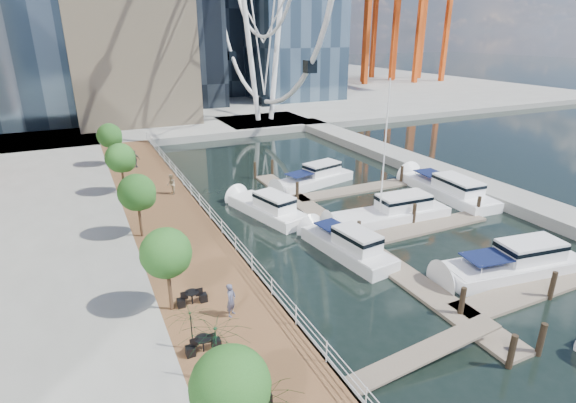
# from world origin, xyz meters

# --- Properties ---
(ground) EXTENTS (520.00, 520.00, 0.00)m
(ground) POSITION_xyz_m (0.00, 0.00, 0.00)
(ground) COLOR black
(ground) RESTS_ON ground
(boardwalk) EXTENTS (6.00, 60.00, 1.00)m
(boardwalk) POSITION_xyz_m (-9.00, 15.00, 0.50)
(boardwalk) COLOR brown
(boardwalk) RESTS_ON ground
(seawall) EXTENTS (0.25, 60.00, 1.00)m
(seawall) POSITION_xyz_m (-6.00, 15.00, 0.50)
(seawall) COLOR #595954
(seawall) RESTS_ON ground
(land_far) EXTENTS (200.00, 114.00, 1.00)m
(land_far) POSITION_xyz_m (0.00, 102.00, 0.50)
(land_far) COLOR gray
(land_far) RESTS_ON ground
(breakwater) EXTENTS (4.00, 60.00, 1.00)m
(breakwater) POSITION_xyz_m (20.00, 20.00, 0.50)
(breakwater) COLOR gray
(breakwater) RESTS_ON ground
(pier) EXTENTS (14.00, 12.00, 1.00)m
(pier) POSITION_xyz_m (14.00, 52.00, 0.50)
(pier) COLOR gray
(pier) RESTS_ON ground
(railing) EXTENTS (0.10, 60.00, 1.05)m
(railing) POSITION_xyz_m (-6.10, 15.00, 1.52)
(railing) COLOR white
(railing) RESTS_ON boardwalk
(floating_docks) EXTENTS (16.00, 34.00, 2.60)m
(floating_docks) POSITION_xyz_m (7.97, 9.98, 0.49)
(floating_docks) COLOR #6D6051
(floating_docks) RESTS_ON ground
(port_cranes) EXTENTS (40.00, 52.00, 38.00)m
(port_cranes) POSITION_xyz_m (67.67, 95.67, 20.00)
(port_cranes) COLOR #D84C14
(port_cranes) RESTS_ON ground
(street_trees) EXTENTS (2.60, 42.60, 4.60)m
(street_trees) POSITION_xyz_m (-11.40, 14.00, 4.29)
(street_trees) COLOR #3F2B1C
(street_trees) RESTS_ON ground
(cafe_tables) EXTENTS (2.50, 13.70, 0.74)m
(cafe_tables) POSITION_xyz_m (-10.40, -2.00, 1.37)
(cafe_tables) COLOR black
(cafe_tables) RESTS_ON ground
(yacht_foreground) EXTENTS (10.90, 4.33, 2.15)m
(yacht_foreground) POSITION_xyz_m (9.50, 0.02, 0.00)
(yacht_foreground) COLOR silver
(yacht_foreground) RESTS_ON ground
(pedestrian_near) EXTENTS (0.77, 0.77, 1.81)m
(pedestrian_near) POSITION_xyz_m (-8.73, 2.13, 1.91)
(pedestrian_near) COLOR #47485F
(pedestrian_near) RESTS_ON boardwalk
(pedestrian_mid) EXTENTS (0.76, 0.94, 1.83)m
(pedestrian_mid) POSITION_xyz_m (-7.61, 21.95, 1.91)
(pedestrian_mid) COLOR gray
(pedestrian_mid) RESTS_ON boardwalk
(pedestrian_far) EXTENTS (1.18, 1.01, 1.89)m
(pedestrian_far) POSITION_xyz_m (-9.33, 32.10, 1.95)
(pedestrian_far) COLOR #30373C
(pedestrian_far) RESTS_ON boardwalk
(moored_yachts) EXTENTS (21.57, 32.91, 11.50)m
(moored_yachts) POSITION_xyz_m (7.81, 10.49, 0.00)
(moored_yachts) COLOR white
(moored_yachts) RESTS_ON ground
(cafe_seating) EXTENTS (4.03, 9.01, 2.71)m
(cafe_seating) POSITION_xyz_m (-10.62, -2.93, 2.26)
(cafe_seating) COLOR black
(cafe_seating) RESTS_ON ground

